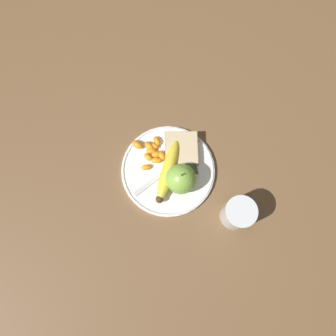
{
  "coord_description": "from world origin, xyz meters",
  "views": [
    {
      "loc": [
        -0.22,
        0.04,
        0.87
      ],
      "look_at": [
        0.0,
        0.0,
        0.03
      ],
      "focal_mm": 35.0,
      "sensor_mm": 36.0,
      "label": 1
    }
  ],
  "objects": [
    {
      "name": "juice_glass",
      "position": [
        -0.15,
        -0.15,
        0.04
      ],
      "size": [
        0.08,
        0.08,
        0.09
      ],
      "color": "silver",
      "rests_on": "ground_plane"
    },
    {
      "name": "orange_segment_5",
      "position": [
        0.04,
        0.01,
        0.02
      ],
      "size": [
        0.03,
        0.03,
        0.02
      ],
      "color": "orange",
      "rests_on": "plate"
    },
    {
      "name": "orange_segment_9",
      "position": [
        0.07,
        0.02,
        0.02
      ],
      "size": [
        0.03,
        0.03,
        0.01
      ],
      "color": "orange",
      "rests_on": "plate"
    },
    {
      "name": "ground_plane",
      "position": [
        0.0,
        0.0,
        0.0
      ],
      "size": [
        3.0,
        3.0,
        0.0
      ],
      "primitive_type": "plane",
      "color": "brown"
    },
    {
      "name": "orange_segment_0",
      "position": [
        0.03,
        0.03,
        0.02
      ],
      "size": [
        0.02,
        0.03,
        0.02
      ],
      "color": "orange",
      "rests_on": "plate"
    },
    {
      "name": "plate",
      "position": [
        0.0,
        0.0,
        0.01
      ],
      "size": [
        0.25,
        0.25,
        0.01
      ],
      "color": "white",
      "rests_on": "ground_plane"
    },
    {
      "name": "bread_slice",
      "position": [
        0.05,
        -0.05,
        0.02
      ],
      "size": [
        0.11,
        0.11,
        0.02
      ],
      "color": "#AB8751",
      "rests_on": "plate"
    },
    {
      "name": "orange_segment_4",
      "position": [
        0.04,
        0.05,
        0.02
      ],
      "size": [
        0.03,
        0.03,
        0.02
      ],
      "color": "orange",
      "rests_on": "plate"
    },
    {
      "name": "orange_segment_3",
      "position": [
        0.06,
        0.04,
        0.02
      ],
      "size": [
        0.02,
        0.03,
        0.02
      ],
      "color": "orange",
      "rests_on": "plate"
    },
    {
      "name": "orange_segment_2",
      "position": [
        0.02,
        0.06,
        0.02
      ],
      "size": [
        0.02,
        0.03,
        0.01
      ],
      "color": "orange",
      "rests_on": "plate"
    },
    {
      "name": "fork",
      "position": [
        -0.01,
        0.01,
        0.01
      ],
      "size": [
        0.09,
        0.16,
        0.0
      ],
      "rotation": [
        0.0,
        0.0,
        11.46
      ],
      "color": "silver",
      "rests_on": "plate"
    },
    {
      "name": "orange_segment_1",
      "position": [
        0.07,
        0.04,
        0.02
      ],
      "size": [
        0.04,
        0.03,
        0.02
      ],
      "color": "orange",
      "rests_on": "plate"
    },
    {
      "name": "orange_segment_6",
      "position": [
        0.09,
        0.01,
        0.02
      ],
      "size": [
        0.03,
        0.02,
        0.02
      ],
      "color": "orange",
      "rests_on": "plate"
    },
    {
      "name": "apple",
      "position": [
        -0.04,
        -0.03,
        0.05
      ],
      "size": [
        0.08,
        0.08,
        0.09
      ],
      "color": "#84BC47",
      "rests_on": "plate"
    },
    {
      "name": "banana",
      "position": [
        -0.01,
        0.0,
        0.03
      ],
      "size": [
        0.17,
        0.11,
        0.04
      ],
      "color": "yellow",
      "rests_on": "plate"
    },
    {
      "name": "orange_segment_7",
      "position": [
        0.05,
        0.02,
        0.02
      ],
      "size": [
        0.02,
        0.03,
        0.02
      ],
      "color": "orange",
      "rests_on": "plate"
    },
    {
      "name": "orange_segment_8",
      "position": [
        0.08,
        0.07,
        0.02
      ],
      "size": [
        0.04,
        0.04,
        0.02
      ],
      "color": "orange",
      "rests_on": "plate"
    },
    {
      "name": "jam_packet",
      "position": [
        -0.01,
        -0.06,
        0.02
      ],
      "size": [
        0.04,
        0.03,
        0.02
      ],
      "color": "white",
      "rests_on": "plate"
    }
  ]
}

